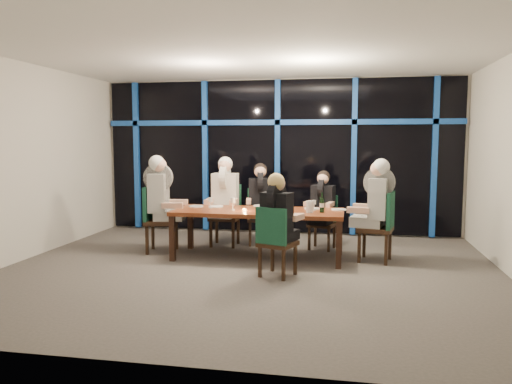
% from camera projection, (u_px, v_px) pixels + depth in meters
% --- Properties ---
extents(room, '(7.04, 7.00, 3.02)m').
position_uv_depth(room, '(248.00, 125.00, 6.77)').
color(room, '#5A544F').
rests_on(room, ground).
extents(window_wall, '(6.86, 0.43, 2.94)m').
position_uv_depth(window_wall, '(278.00, 154.00, 9.68)').
color(window_wall, black).
rests_on(window_wall, ground).
extents(dining_table, '(2.60, 1.00, 0.75)m').
position_uv_depth(dining_table, '(258.00, 214.00, 7.69)').
color(dining_table, brown).
rests_on(dining_table, ground).
extents(chair_far_left, '(0.49, 0.49, 1.05)m').
position_uv_depth(chair_far_left, '(226.00, 211.00, 8.68)').
color(chair_far_left, black).
rests_on(chair_far_left, ground).
extents(chair_far_mid, '(0.52, 0.52, 0.97)m').
position_uv_depth(chair_far_mid, '(260.00, 213.00, 8.78)').
color(chair_far_mid, black).
rests_on(chair_far_mid, ground).
extents(chair_far_right, '(0.50, 0.50, 0.90)m').
position_uv_depth(chair_far_right, '(323.00, 219.00, 8.39)').
color(chair_far_right, black).
rests_on(chair_far_right, ground).
extents(chair_end_left, '(0.57, 0.57, 1.08)m').
position_uv_depth(chair_end_left, '(156.00, 216.00, 8.11)').
color(chair_end_left, black).
rests_on(chair_end_left, ground).
extents(chair_end_right, '(0.58, 0.58, 1.06)m').
position_uv_depth(chair_end_right, '(382.00, 223.00, 7.45)').
color(chair_end_right, black).
rests_on(chair_end_right, ground).
extents(chair_near_mid, '(0.56, 0.56, 0.95)m').
position_uv_depth(chair_near_mid, '(275.00, 238.00, 6.59)').
color(chair_near_mid, black).
rests_on(chair_near_mid, ground).
extents(diner_far_left, '(0.52, 0.65, 1.02)m').
position_uv_depth(diner_far_left, '(225.00, 188.00, 8.55)').
color(diner_far_left, beige).
rests_on(diner_far_left, ground).
extents(diner_far_mid, '(0.53, 0.64, 0.94)m').
position_uv_depth(diner_far_mid, '(260.00, 192.00, 8.66)').
color(diner_far_mid, black).
rests_on(diner_far_mid, ground).
extents(diner_far_right, '(0.51, 0.60, 0.87)m').
position_uv_depth(diner_far_right, '(322.00, 198.00, 8.29)').
color(diner_far_right, black).
rests_on(diner_far_right, ground).
extents(diner_end_left, '(0.71, 0.58, 1.05)m').
position_uv_depth(diner_end_left, '(161.00, 190.00, 8.06)').
color(diner_end_left, black).
rests_on(diner_end_left, ground).
extents(diner_end_right, '(0.71, 0.59, 1.03)m').
position_uv_depth(diner_end_right, '(376.00, 195.00, 7.44)').
color(diner_end_right, black).
rests_on(diner_end_right, ground).
extents(diner_near_mid, '(0.57, 0.65, 0.92)m').
position_uv_depth(diner_near_mid, '(278.00, 209.00, 6.62)').
color(diner_near_mid, black).
rests_on(diner_near_mid, ground).
extents(plate_far_left, '(0.24, 0.24, 0.01)m').
position_uv_depth(plate_far_left, '(216.00, 206.00, 8.03)').
color(plate_far_left, white).
rests_on(plate_far_left, dining_table).
extents(plate_far_mid, '(0.24, 0.24, 0.01)m').
position_uv_depth(plate_far_mid, '(261.00, 206.00, 8.12)').
color(plate_far_mid, white).
rests_on(plate_far_mid, dining_table).
extents(plate_far_right, '(0.24, 0.24, 0.01)m').
position_uv_depth(plate_far_right, '(312.00, 209.00, 7.79)').
color(plate_far_right, white).
rests_on(plate_far_right, dining_table).
extents(plate_end_left, '(0.24, 0.24, 0.01)m').
position_uv_depth(plate_end_left, '(196.00, 206.00, 8.07)').
color(plate_end_left, white).
rests_on(plate_end_left, dining_table).
extents(plate_end_right, '(0.24, 0.24, 0.01)m').
position_uv_depth(plate_end_right, '(339.00, 210.00, 7.68)').
color(plate_end_right, white).
rests_on(plate_end_right, dining_table).
extents(plate_near_mid, '(0.24, 0.24, 0.01)m').
position_uv_depth(plate_near_mid, '(296.00, 215.00, 7.13)').
color(plate_near_mid, white).
rests_on(plate_near_mid, dining_table).
extents(wine_bottle, '(0.07, 0.07, 0.30)m').
position_uv_depth(wine_bottle, '(322.00, 205.00, 7.42)').
color(wine_bottle, black).
rests_on(wine_bottle, dining_table).
extents(water_pitcher, '(0.11, 0.10, 0.18)m').
position_uv_depth(water_pitcher, '(310.00, 207.00, 7.39)').
color(water_pitcher, silver).
rests_on(water_pitcher, dining_table).
extents(tea_light, '(0.05, 0.05, 0.03)m').
position_uv_depth(tea_light, '(245.00, 210.00, 7.57)').
color(tea_light, '#F8A64A').
rests_on(tea_light, dining_table).
extents(wine_glass_a, '(0.07, 0.07, 0.19)m').
position_uv_depth(wine_glass_a, '(233.00, 201.00, 7.66)').
color(wine_glass_a, white).
rests_on(wine_glass_a, dining_table).
extents(wine_glass_b, '(0.07, 0.07, 0.17)m').
position_uv_depth(wine_glass_b, '(263.00, 201.00, 7.80)').
color(wine_glass_b, silver).
rests_on(wine_glass_b, dining_table).
extents(wine_glass_c, '(0.06, 0.06, 0.16)m').
position_uv_depth(wine_glass_c, '(288.00, 204.00, 7.55)').
color(wine_glass_c, silver).
rests_on(wine_glass_c, dining_table).
extents(wine_glass_d, '(0.07, 0.07, 0.17)m').
position_uv_depth(wine_glass_d, '(211.00, 200.00, 7.89)').
color(wine_glass_d, silver).
rests_on(wine_glass_d, dining_table).
extents(wine_glass_e, '(0.06, 0.06, 0.16)m').
position_uv_depth(wine_glass_e, '(314.00, 203.00, 7.64)').
color(wine_glass_e, silver).
rests_on(wine_glass_e, dining_table).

